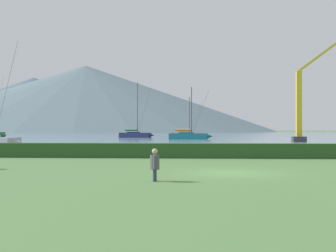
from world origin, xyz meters
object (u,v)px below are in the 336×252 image
Objects in this scene: sailboat_slip_2 at (135,134)px; dock_crane at (301,110)px; sailboat_slip_5 at (189,136)px; sailboat_slip_3 at (187,135)px; person_seated_viewer at (155,163)px.

sailboat_slip_2 is 0.82× the size of dock_crane.
dock_crane is at bearing -36.46° from sailboat_slip_5.
sailboat_slip_2 is 1.26× the size of sailboat_slip_5.
sailboat_slip_5 reaches higher than sailboat_slip_3.
person_seated_viewer is 0.08× the size of dock_crane.
sailboat_slip_2 is 1.37× the size of sailboat_slip_3.
sailboat_slip_5 is (12.56, -16.87, -0.01)m from sailboat_slip_2.
sailboat_slip_3 is at bearing 13.52° from sailboat_slip_2.
person_seated_viewer is at bearing -70.17° from sailboat_slip_2.
person_seated_viewer is (13.15, -90.36, -0.01)m from sailboat_slip_2.
sailboat_slip_2 reaches higher than sailboat_slip_3.
dock_crane is at bearing -48.27° from sailboat_slip_3.
sailboat_slip_5 is 0.65× the size of dock_crane.
sailboat_slip_2 is 11.81m from sailboat_slip_3.
dock_crane is (17.62, -16.33, 4.14)m from sailboat_slip_5.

